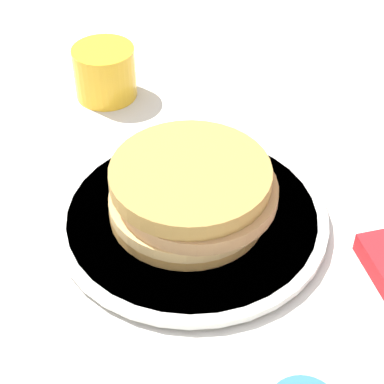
# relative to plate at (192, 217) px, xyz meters

# --- Properties ---
(ground_plane) EXTENTS (4.00, 4.00, 0.00)m
(ground_plane) POSITION_rel_plate_xyz_m (-0.01, 0.02, -0.01)
(ground_plane) COLOR silver
(plate) EXTENTS (0.27, 0.27, 0.01)m
(plate) POSITION_rel_plate_xyz_m (0.00, 0.00, 0.00)
(plate) COLOR silver
(plate) RESTS_ON ground_plane
(pancake_stack) EXTENTS (0.16, 0.16, 0.06)m
(pancake_stack) POSITION_rel_plate_xyz_m (0.00, 0.00, 0.03)
(pancake_stack) COLOR #C78F43
(pancake_stack) RESTS_ON plate
(juice_glass) EXTENTS (0.08, 0.08, 0.06)m
(juice_glass) POSITION_rel_plate_xyz_m (0.02, -0.25, 0.03)
(juice_glass) COLOR yellow
(juice_glass) RESTS_ON ground_plane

